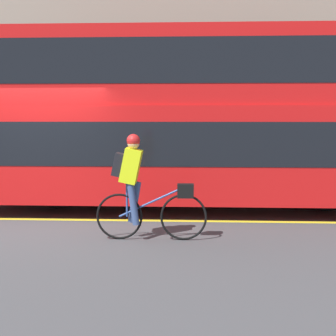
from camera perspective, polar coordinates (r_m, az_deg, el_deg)
The scene contains 7 objects.
ground_plane at distance 9.11m, azimuth -15.47°, elevation -6.42°, with size 80.00×80.00×0.00m, color #424244.
road_center_line at distance 9.34m, azimuth -14.99°, elevation -6.06°, with size 50.00×0.14×0.01m, color yellow.
sidewalk_curb at distance 13.52m, azimuth -9.32°, elevation -1.81°, with size 60.00×1.73×0.13m.
building_facade at distance 14.42m, azimuth -8.70°, elevation 11.16°, with size 60.00×0.30×6.38m.
bus at distance 9.87m, azimuth 2.69°, elevation 6.67°, with size 9.19×2.55×3.66m.
cyclist_on_bike at distance 7.45m, azimuth -3.44°, elevation -1.94°, with size 1.78×0.32×1.70m.
trash_bin at distance 13.66m, azimuth 19.85°, elevation 0.33°, with size 0.49×0.49×0.98m.
Camera 1 is at (2.83, -8.43, 2.00)m, focal length 50.00 mm.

